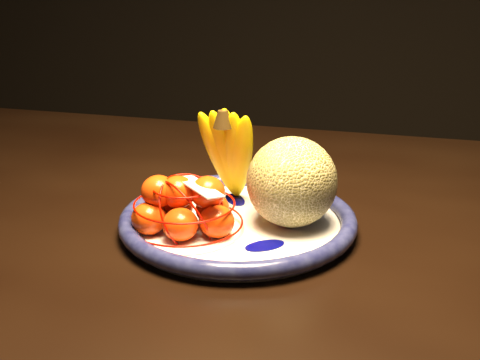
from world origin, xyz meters
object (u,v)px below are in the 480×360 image
(banana_bunch, at_px, (230,151))
(mandarin_bag, at_px, (185,208))
(dining_table, at_px, (112,242))
(cantaloupe, at_px, (292,182))
(fruit_bowl, at_px, (238,222))

(banana_bunch, distance_m, mandarin_bag, 0.12)
(dining_table, relative_size, cantaloupe, 12.69)
(banana_bunch, bearing_deg, cantaloupe, -24.27)
(fruit_bowl, relative_size, mandarin_bag, 2.04)
(cantaloupe, relative_size, mandarin_bag, 0.76)
(dining_table, xyz_separation_m, fruit_bowl, (0.23, -0.07, 0.09))
(dining_table, height_order, mandarin_bag, mandarin_bag)
(cantaloupe, bearing_deg, banana_bunch, 153.31)
(dining_table, distance_m, banana_bunch, 0.26)
(banana_bunch, xyz_separation_m, mandarin_bag, (-0.03, -0.11, -0.05))
(dining_table, bearing_deg, banana_bunch, -3.50)
(cantaloupe, distance_m, mandarin_bag, 0.14)
(fruit_bowl, xyz_separation_m, mandarin_bag, (-0.06, -0.05, 0.03))
(cantaloupe, bearing_deg, dining_table, 169.32)
(cantaloupe, xyz_separation_m, mandarin_bag, (-0.13, -0.06, -0.03))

